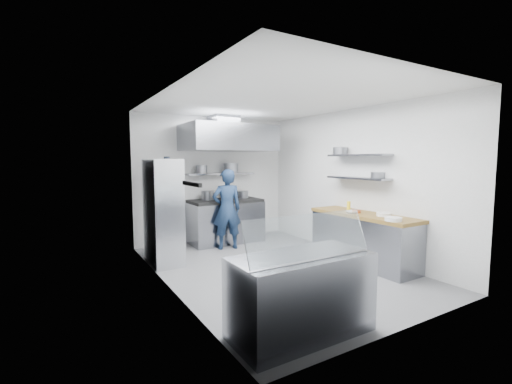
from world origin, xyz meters
TOP-DOWN VIEW (x-y plane):
  - floor at (0.00, 0.00)m, footprint 5.00×5.00m
  - ceiling at (0.00, 0.00)m, footprint 5.00×5.00m
  - wall_back at (0.00, 2.50)m, footprint 3.60×2.80m
  - wall_front at (0.00, -2.50)m, footprint 3.60×2.80m
  - wall_left at (-1.80, 0.00)m, footprint 2.80×5.00m
  - wall_right at (1.80, 0.00)m, footprint 2.80×5.00m
  - gas_range at (0.10, 2.10)m, footprint 1.60×0.80m
  - cooktop at (0.10, 2.10)m, footprint 1.57×0.78m
  - stock_pot_left at (-0.27, 2.21)m, footprint 0.27×0.27m
  - stock_pot_mid at (0.28, 2.33)m, footprint 0.33×0.33m
  - stock_pot_right at (0.57, 2.16)m, footprint 0.26×0.26m
  - over_range_shelf at (0.10, 2.34)m, footprint 1.60×0.30m
  - shelf_pot_a at (-0.37, 2.30)m, footprint 0.24×0.24m
  - shelf_pot_b at (0.31, 2.24)m, footprint 0.33×0.33m
  - extractor_hood at (0.10, 1.93)m, footprint 1.90×1.15m
  - hood_duct at (0.10, 2.15)m, footprint 0.55×0.55m
  - red_firebox at (-1.25, 2.44)m, footprint 0.22×0.10m
  - chef at (-0.13, 1.56)m, footprint 0.67×0.51m
  - wire_rack at (-1.53, 1.23)m, footprint 0.50×0.90m
  - rack_bin_a at (-1.53, 1.11)m, footprint 0.16×0.21m
  - rack_bin_b at (-1.53, 1.47)m, footprint 0.15×0.20m
  - rack_jar at (-1.48, 1.10)m, footprint 0.10×0.10m
  - knife_strip at (-1.78, -0.90)m, footprint 0.04×0.55m
  - prep_counter_base at (1.48, -0.60)m, footprint 0.62×2.00m
  - prep_counter_top at (1.48, -0.60)m, footprint 0.65×2.04m
  - plate_stack_a at (1.27, -1.37)m, footprint 0.25×0.25m
  - plate_stack_b at (1.53, -0.99)m, footprint 0.24×0.24m
  - copper_pan at (1.41, -0.50)m, footprint 0.16×0.16m
  - squeeze_bottle at (1.46, -0.27)m, footprint 0.06×0.06m
  - mixing_bowl at (1.27, -0.51)m, footprint 0.21×0.21m
  - wall_shelf_lower at (1.64, -0.30)m, footprint 0.30×1.30m
  - wall_shelf_upper at (1.64, -0.30)m, footprint 0.30×1.30m
  - shelf_pot_c at (1.75, -0.66)m, footprint 0.25×0.25m
  - shelf_pot_d at (1.68, 0.20)m, footprint 0.28×0.28m
  - display_case at (-1.00, -2.00)m, footprint 1.50×0.70m
  - display_glass at (-1.00, -2.12)m, footprint 1.47×0.19m

SIDE VIEW (x-z plane):
  - floor at x=0.00m, z-range 0.00..0.00m
  - prep_counter_base at x=1.48m, z-range 0.00..0.84m
  - display_case at x=-1.00m, z-range 0.00..0.85m
  - gas_range at x=0.10m, z-range 0.00..0.90m
  - rack_bin_a at x=-1.53m, z-range 0.71..0.89m
  - chef at x=-0.13m, z-range 0.00..1.65m
  - prep_counter_top at x=1.48m, z-range 0.84..0.90m
  - mixing_bowl at x=1.27m, z-range 0.90..0.95m
  - wire_rack at x=-1.53m, z-range 0.00..1.85m
  - cooktop at x=0.10m, z-range 0.90..0.96m
  - plate_stack_a at x=1.27m, z-range 0.90..0.96m
  - plate_stack_b at x=1.53m, z-range 0.90..0.96m
  - copper_pan at x=1.41m, z-range 0.90..0.96m
  - squeeze_bottle at x=1.46m, z-range 0.90..1.08m
  - stock_pot_right at x=0.57m, z-range 0.96..1.12m
  - stock_pot_left at x=-0.27m, z-range 0.96..1.16m
  - display_glass at x=-1.00m, z-range 0.86..1.28m
  - stock_pot_mid at x=0.28m, z-range 0.96..1.20m
  - rack_bin_b at x=-1.53m, z-range 1.21..1.39m
  - wall_back at x=0.00m, z-range 1.39..1.41m
  - wall_front at x=0.00m, z-range 1.39..1.41m
  - wall_left at x=-1.80m, z-range 1.39..1.41m
  - wall_right at x=1.80m, z-range 1.39..1.41m
  - red_firebox at x=-1.25m, z-range 1.29..1.55m
  - wall_shelf_lower at x=1.64m, z-range 1.48..1.52m
  - over_range_shelf at x=0.10m, z-range 1.50..1.54m
  - knife_strip at x=-1.78m, z-range 1.53..1.57m
  - shelf_pot_c at x=1.75m, z-range 1.52..1.62m
  - shelf_pot_a at x=-0.37m, z-range 1.54..1.72m
  - shelf_pot_b at x=0.31m, z-range 1.54..1.76m
  - rack_jar at x=-1.48m, z-range 1.71..1.89m
  - wall_shelf_upper at x=1.64m, z-range 1.90..1.94m
  - shelf_pot_d at x=1.68m, z-range 1.94..2.08m
  - extractor_hood at x=0.10m, z-range 2.02..2.57m
  - hood_duct at x=0.10m, z-range 2.56..2.80m
  - ceiling at x=0.00m, z-range 2.80..2.80m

